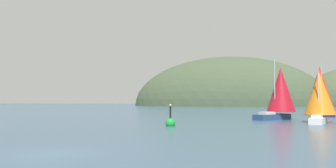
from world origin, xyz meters
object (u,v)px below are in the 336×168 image
at_px(sailboat_orange_sail, 319,95).
at_px(sailboat_scarlet_sail, 320,89).
at_px(channel_buoy, 170,123).
at_px(sailboat_crimson_sail, 280,92).

height_order(sailboat_orange_sail, sailboat_scarlet_sail, sailboat_scarlet_sail).
bearing_deg(channel_buoy, sailboat_scarlet_sail, 54.33).
bearing_deg(sailboat_orange_sail, channel_buoy, -152.47).
height_order(sailboat_orange_sail, channel_buoy, sailboat_orange_sail).
xyz_separation_m(sailboat_scarlet_sail, channel_buoy, (-21.52, -29.98, -4.26)).
bearing_deg(sailboat_orange_sail, sailboat_scarlet_sail, 78.24).
bearing_deg(sailboat_crimson_sail, sailboat_scarlet_sail, 59.43).
relative_size(sailboat_crimson_sail, channel_buoy, 3.31).
relative_size(sailboat_orange_sail, sailboat_crimson_sail, 0.79).
bearing_deg(sailboat_scarlet_sail, sailboat_orange_sail, -101.76).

